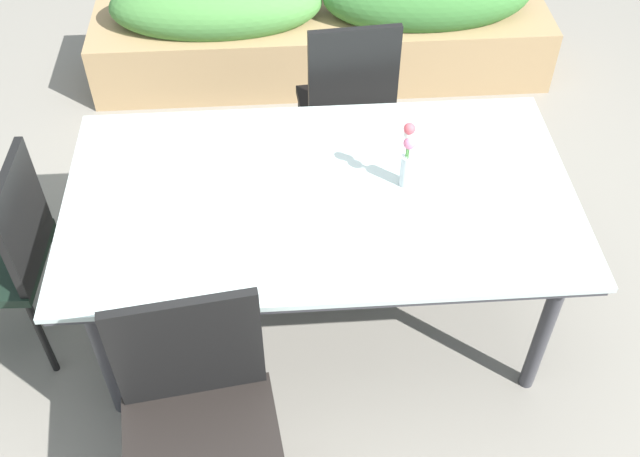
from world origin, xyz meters
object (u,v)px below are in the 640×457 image
at_px(chair_near_left, 199,420).
at_px(chair_far_side, 348,104).
at_px(dining_table, 320,204).
at_px(chair_end_left, 2,250).
at_px(flower_vase, 408,156).
at_px(planter_box, 325,26).

relative_size(chair_near_left, chair_far_side, 0.94).
distance_m(dining_table, chair_end_left, 1.19).
height_order(chair_end_left, chair_far_side, chair_far_side).
relative_size(chair_end_left, flower_vase, 3.22).
relative_size(dining_table, chair_near_left, 1.99).
bearing_deg(flower_vase, dining_table, -175.88).
bearing_deg(chair_near_left, chair_far_side, -118.98).
height_order(chair_near_left, chair_far_side, chair_far_side).
xyz_separation_m(dining_table, flower_vase, (0.31, 0.02, 0.19)).
distance_m(chair_end_left, flower_vase, 1.53).
relative_size(dining_table, planter_box, 0.71).
relative_size(chair_far_side, planter_box, 0.38).
xyz_separation_m(chair_end_left, chair_far_side, (1.35, 0.77, 0.03)).
bearing_deg(flower_vase, planter_box, 95.25).
xyz_separation_m(chair_near_left, chair_far_side, (0.60, 1.53, 0.01)).
distance_m(chair_end_left, planter_box, 2.22).
bearing_deg(chair_far_side, dining_table, -107.66).
height_order(chair_end_left, planter_box, chair_end_left).
bearing_deg(planter_box, chair_near_left, -102.58).
bearing_deg(chair_end_left, planter_box, -34.30).
bearing_deg(chair_end_left, flower_vase, -86.66).
height_order(dining_table, chair_end_left, chair_end_left).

